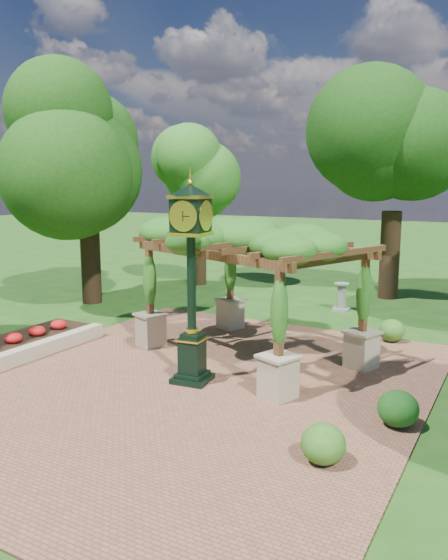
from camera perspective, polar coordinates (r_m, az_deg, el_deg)
The scene contains 13 objects.
ground at distance 11.93m, azimuth -6.02°, elevation -12.33°, with size 120.00×120.00×0.00m, color #1E4714.
brick_plaza at distance 12.69m, azimuth -3.38°, elevation -10.79°, with size 10.00×12.00×0.04m, color brown.
border_wall at distance 15.17m, azimuth -19.37°, elevation -7.12°, with size 0.35×5.00×0.40m, color #C6B793.
flower_bed at distance 15.84m, azimuth -21.54°, elevation -6.61°, with size 1.50×5.00×0.36m, color red.
pedestal_clock at distance 12.13m, azimuth -3.45°, elevation 1.54°, with size 1.00×1.00×4.58m.
pergola at distance 13.94m, azimuth 2.77°, elevation 3.52°, with size 6.58×5.29×3.59m.
sundial at distance 20.09m, azimuth 12.15°, elevation -1.91°, with size 0.62×0.62×1.01m.
shrub_front at distance 9.37m, azimuth 10.33°, elevation -16.49°, with size 0.74×0.74×0.66m, color #2F621C.
shrub_mid at distance 10.96m, azimuth 17.74°, elevation -12.69°, with size 0.76×0.76×0.69m, color #1A5016.
shrub_back at distance 16.46m, azimuth 17.14°, elevation -5.06°, with size 0.72×0.72×0.65m, color #32641D.
tree_west_near at distance 21.24m, azimuth -14.26°, elevation 13.73°, with size 4.60×4.60×8.75m.
tree_west_far at distance 24.49m, azimuth -2.63°, elevation 10.61°, with size 3.10×3.10×6.99m.
tree_north at distance 22.50m, azimuth 17.51°, elevation 13.69°, with size 4.95×4.95×8.94m.
Camera 1 is at (6.43, -8.96, 4.53)m, focal length 35.00 mm.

